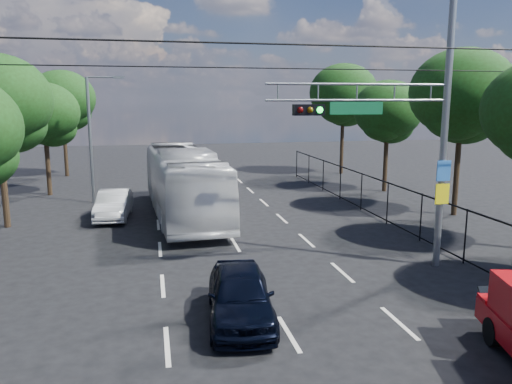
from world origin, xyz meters
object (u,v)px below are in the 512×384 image
object	(u,v)px
white_van	(114,205)
navy_hatchback	(240,295)
signal_mast	(413,116)
white_bus	(183,182)

from	to	relation	value
white_van	navy_hatchback	bearing A→B (deg)	-68.64
navy_hatchback	white_van	distance (m)	13.40
navy_hatchback	white_van	bearing A→B (deg)	113.93
signal_mast	white_bus	xyz separation A→B (m)	(-6.95, 9.72, -3.54)
signal_mast	white_van	bearing A→B (deg)	136.60
white_bus	white_van	xyz separation A→B (m)	(-3.43, 0.11, -1.02)
signal_mast	navy_hatchback	xyz separation A→B (m)	(-6.33, -2.95, -4.53)
signal_mast	white_van	xyz separation A→B (m)	(-10.39, 9.82, -4.56)
signal_mast	white_bus	size ratio (longest dim) A/B	0.78
white_van	white_bus	bearing A→B (deg)	1.96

